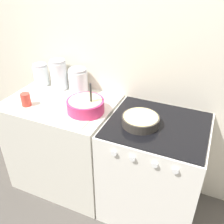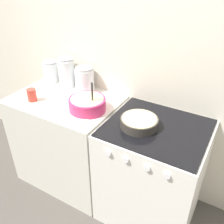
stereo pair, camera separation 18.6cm
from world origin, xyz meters
TOP-DOWN VIEW (x-y plane):
  - ground_plane at (0.00, 0.00)m, footprint 12.00×12.00m
  - wall_back at (0.00, 0.68)m, footprint 4.84×0.05m
  - countertop_cabinet at (-0.46, 0.33)m, footprint 0.92×0.66m
  - stove at (0.39, 0.33)m, footprint 0.75×0.67m
  - mixing_bowl at (-0.18, 0.28)m, footprint 0.29×0.29m
  - baking_pan at (0.27, 0.27)m, footprint 0.27×0.27m
  - storage_jar_left at (-0.80, 0.55)m, footprint 0.14×0.14m
  - storage_jar_middle at (-0.60, 0.55)m, footprint 0.15×0.15m
  - storage_jar_right at (-0.40, 0.55)m, footprint 0.17×0.17m
  - tin_can at (-0.67, 0.17)m, footprint 0.08×0.08m
  - recipe_page at (-0.18, 0.16)m, footprint 0.18×0.25m

SIDE VIEW (x-z plane):
  - ground_plane at x=0.00m, z-range 0.00..0.00m
  - stove at x=0.39m, z-range 0.00..0.90m
  - countertop_cabinet at x=-0.46m, z-range 0.00..0.90m
  - recipe_page at x=-0.18m, z-range 0.90..0.91m
  - baking_pan at x=0.27m, z-range 0.90..0.97m
  - tin_can at x=-0.67m, z-range 0.90..1.01m
  - mixing_bowl at x=-0.18m, z-range 0.83..1.09m
  - storage_jar_left at x=-0.80m, z-range 0.89..1.09m
  - storage_jar_right at x=-0.40m, z-range 0.88..1.11m
  - storage_jar_middle at x=-0.60m, z-range 0.88..1.15m
  - wall_back at x=0.00m, z-range 0.00..2.40m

